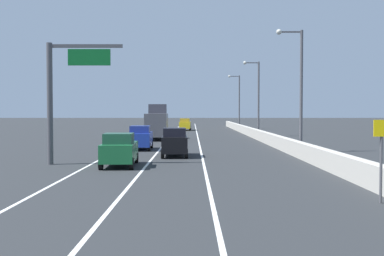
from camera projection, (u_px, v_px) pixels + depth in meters
The scene contains 15 objects.
ground_plane at pixel (188, 134), 68.27m from camera, with size 320.00×320.00×0.00m, color #26282B.
lane_stripe_left at pixel (143, 138), 59.29m from camera, with size 0.16×130.00×0.00m, color silver.
lane_stripe_center at pixel (171, 138), 59.28m from camera, with size 0.16×130.00×0.00m, color silver.
lane_stripe_right at pixel (200, 138), 59.27m from camera, with size 0.16×130.00×0.00m, color silver.
jersey_barrier_right at pixel (277, 141), 44.23m from camera, with size 0.60×120.00×1.10m, color #B2ADA3.
overhead_sign_gantry at pixel (64, 88), 29.53m from camera, with size 4.68×0.36×7.50m.
speed_advisory_sign at pixel (383, 154), 17.14m from camera, with size 0.60×0.11×3.00m.
lamp_post_right_second at pixel (300, 82), 37.99m from camera, with size 2.14×0.44×9.78m.
lamp_post_right_third at pixel (258, 93), 62.29m from camera, with size 2.14×0.44×9.78m.
lamp_post_right_fourth at pixel (240, 98), 86.58m from camera, with size 2.14×0.44×9.78m.
car_green_0 at pixel (121, 150), 28.66m from camera, with size 2.10×4.45×2.00m.
car_black_1 at pixel (176, 142), 34.94m from camera, with size 1.99×4.44×2.09m.
car_yellow_2 at pixel (187, 124), 81.81m from camera, with size 2.06×4.86×2.05m.
car_blue_3 at pixel (142, 138), 40.91m from camera, with size 1.99×4.44×2.06m.
box_truck at pixel (159, 123), 55.75m from camera, with size 2.68×8.58×4.11m.
Camera 1 is at (0.77, -4.19, 3.32)m, focal length 44.90 mm.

